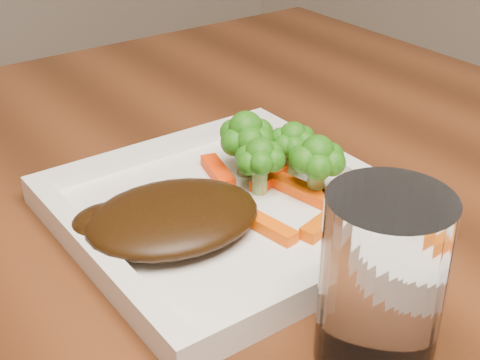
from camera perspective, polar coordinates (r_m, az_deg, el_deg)
plate at (r=0.58m, az=-0.80°, el=-2.95°), size 0.27×0.27×0.01m
steak at (r=0.54m, az=-5.75°, el=-3.16°), size 0.16×0.13×0.03m
broccoli_0 at (r=0.62m, az=0.50°, el=3.42°), size 0.07×0.07×0.07m
broccoli_1 at (r=0.62m, az=4.55°, el=3.27°), size 0.06×0.06×0.06m
broccoli_2 at (r=0.58m, az=6.57°, el=1.10°), size 0.06×0.06×0.06m
broccoli_3 at (r=0.59m, az=1.72°, el=1.59°), size 0.05×0.05×0.06m
carrot_0 at (r=0.55m, az=7.24°, el=-3.64°), size 0.06×0.03×0.01m
carrot_1 at (r=0.60m, az=9.88°, el=-1.15°), size 0.06×0.04×0.01m
carrot_2 at (r=0.54m, az=2.58°, el=-4.06°), size 0.02×0.05×0.01m
carrot_3 at (r=0.67m, az=4.21°, el=2.59°), size 0.05×0.04×0.01m
carrot_4 at (r=0.62m, az=-1.91°, el=0.74°), size 0.03×0.06×0.01m
carrot_5 at (r=0.60m, az=5.35°, el=-0.91°), size 0.03×0.06×0.01m
carrot_6 at (r=0.62m, az=2.65°, el=0.32°), size 0.05×0.03×0.01m
drinking_glass at (r=0.42m, az=11.98°, el=-8.53°), size 0.08×0.08×0.12m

